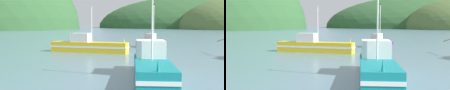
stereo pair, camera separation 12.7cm
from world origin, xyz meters
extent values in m
ellipsoid|color=#2D562D|center=(61.81, 232.63, 0.00)|extent=(169.95, 135.96, 55.24)
cube|color=#6B2D84|center=(8.65, 37.02, 0.50)|extent=(5.51, 5.85, 1.00)
cube|color=black|center=(8.65, 37.02, 0.55)|extent=(5.56, 5.90, 0.18)
cone|color=#6B2D84|center=(10.56, 39.14, 1.35)|extent=(0.28, 0.28, 0.70)
cube|color=silver|center=(8.34, 36.67, 1.65)|extent=(2.03, 2.01, 1.30)
cylinder|color=silver|center=(8.97, 37.37, 4.06)|extent=(0.12, 0.12, 6.11)
cube|color=black|center=(8.97, 37.37, 7.24)|extent=(0.26, 0.29, 0.20)
cube|color=gold|center=(-0.72, 27.53, 0.71)|extent=(10.99, 4.19, 1.42)
cube|color=white|center=(-0.72, 27.53, 0.78)|extent=(11.10, 4.23, 0.26)
cone|color=gold|center=(4.14, 26.45, 1.77)|extent=(0.24, 0.24, 0.70)
cube|color=silver|center=(-1.90, 27.79, 2.04)|extent=(2.88, 2.14, 1.23)
cylinder|color=silver|center=(-0.34, 27.45, 3.78)|extent=(0.12, 0.12, 4.73)
cube|color=white|center=(-0.34, 27.45, 6.27)|extent=(0.36, 0.11, 0.20)
cube|color=#147F84|center=(6.55, 10.30, 0.69)|extent=(2.49, 9.89, 1.38)
cube|color=white|center=(6.55, 10.30, 0.76)|extent=(2.52, 9.99, 0.25)
cone|color=#147F84|center=(6.53, 5.76, 1.73)|extent=(0.20, 0.20, 0.70)
cube|color=silver|center=(6.56, 12.01, 2.05)|extent=(2.19, 2.61, 1.33)
cylinder|color=silver|center=(6.55, 10.41, 3.99)|extent=(0.12, 0.12, 5.21)
camera|label=1|loc=(4.99, -9.00, 4.05)|focal=42.89mm
camera|label=2|loc=(5.12, -9.00, 4.05)|focal=42.89mm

